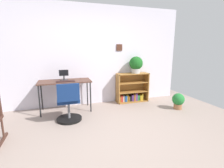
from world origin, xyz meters
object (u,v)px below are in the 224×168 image
Objects in this scene: monitor at (64,76)px; potted_plant_floor at (178,100)px; keyboard at (65,81)px; bookshelf_low at (131,89)px; desk at (65,83)px; office_chair at (69,105)px; potted_plant_on_shelf at (136,64)px.

potted_plant_floor is at bearing -16.42° from monitor.
bookshelf_low is (1.81, 0.34, -0.40)m from keyboard.
office_chair reaches higher than desk.
keyboard is at bearing -83.74° from monitor.
keyboard is 2.78m from potted_plant_floor.
desk is 0.14m from keyboard.
office_chair reaches higher than keyboard.
office_chair is at bearing -87.40° from keyboard.
keyboard is 0.65m from office_chair.
keyboard is 0.46× the size of bookshelf_low.
potted_plant_on_shelf reaches higher than potted_plant_floor.
office_chair reaches higher than bookshelf_low.
potted_plant_on_shelf is (1.92, 0.08, 0.21)m from monitor.
keyboard is at bearing -85.70° from desk.
potted_plant_floor is (2.67, -0.71, -0.47)m from desk.
monitor is 0.88m from office_chair.
bookshelf_low is (1.78, 0.86, -0.00)m from office_chair.
potted_plant_on_shelf is at bearing 2.42° from monitor.
monitor is 0.62× the size of potted_plant_floor.
office_chair is 2.64m from potted_plant_floor.
potted_plant_on_shelf is at bearing 4.73° from desk.
office_chair is 1.98m from bookshelf_low.
desk is at bearing 92.93° from office_chair.
monitor reaches higher than keyboard.
desk reaches higher than potted_plant_floor.
potted_plant_floor is at bearing -47.25° from bookshelf_low.
potted_plant_floor is (2.64, -0.07, -0.14)m from office_chair.
monitor is 1.90m from bookshelf_low.
bookshelf_low is 0.72m from potted_plant_on_shelf.
keyboard is 0.91× the size of potted_plant_on_shelf.
potted_plant_floor is at bearing -12.44° from keyboard.
monitor is at bearing 93.63° from office_chair.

